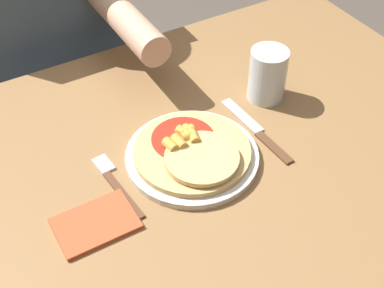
% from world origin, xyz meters
% --- Properties ---
extents(dining_table, '(1.20, 0.89, 0.77)m').
position_xyz_m(dining_table, '(0.00, 0.00, 0.66)').
color(dining_table, olive).
rests_on(dining_table, ground_plane).
extents(plate, '(0.25, 0.25, 0.01)m').
position_xyz_m(plate, '(-0.03, 0.02, 0.77)').
color(plate, silver).
rests_on(plate, dining_table).
extents(pizza, '(0.22, 0.22, 0.04)m').
position_xyz_m(pizza, '(-0.03, 0.02, 0.79)').
color(pizza, tan).
rests_on(pizza, plate).
extents(fork, '(0.03, 0.18, 0.00)m').
position_xyz_m(fork, '(-0.18, 0.04, 0.77)').
color(fork, brown).
rests_on(fork, dining_table).
extents(knife, '(0.03, 0.22, 0.00)m').
position_xyz_m(knife, '(0.13, 0.02, 0.77)').
color(knife, brown).
rests_on(knife, dining_table).
extents(drinking_glass, '(0.08, 0.08, 0.12)m').
position_xyz_m(drinking_glass, '(0.21, 0.11, 0.83)').
color(drinking_glass, silver).
rests_on(drinking_glass, dining_table).
extents(napkin, '(0.14, 0.09, 0.01)m').
position_xyz_m(napkin, '(-0.25, -0.03, 0.77)').
color(napkin, '#C6512D').
rests_on(napkin, dining_table).
extents(person_diner, '(0.36, 0.52, 1.21)m').
position_xyz_m(person_diner, '(-0.10, 0.63, 0.71)').
color(person_diner, '#2D2D38').
rests_on(person_diner, ground_plane).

